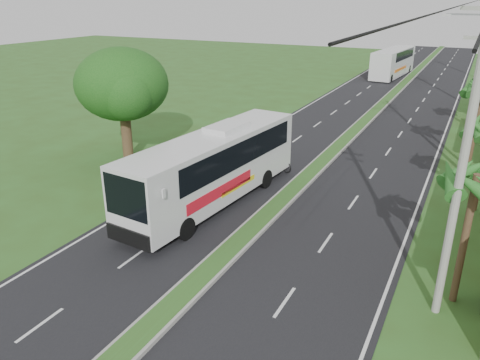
% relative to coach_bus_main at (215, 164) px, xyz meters
% --- Properties ---
extents(ground, '(180.00, 180.00, 0.00)m').
position_rel_coach_bus_main_xyz_m(ground, '(3.20, -6.57, -2.26)').
color(ground, '#32511D').
rests_on(ground, ground).
extents(road_asphalt, '(14.00, 160.00, 0.02)m').
position_rel_coach_bus_main_xyz_m(road_asphalt, '(3.20, 13.43, -2.25)').
color(road_asphalt, black).
rests_on(road_asphalt, ground).
extents(median_strip, '(1.20, 160.00, 0.18)m').
position_rel_coach_bus_main_xyz_m(median_strip, '(3.20, 13.43, -2.16)').
color(median_strip, gray).
rests_on(median_strip, ground).
extents(lane_edge_left, '(0.12, 160.00, 0.01)m').
position_rel_coach_bus_main_xyz_m(lane_edge_left, '(-3.50, 13.43, -2.26)').
color(lane_edge_left, silver).
rests_on(lane_edge_left, ground).
extents(lane_edge_right, '(0.12, 160.00, 0.01)m').
position_rel_coach_bus_main_xyz_m(lane_edge_right, '(9.90, 13.43, -2.26)').
color(lane_edge_right, silver).
rests_on(lane_edge_right, ground).
extents(palm_verge_a, '(2.40, 2.40, 5.45)m').
position_rel_coach_bus_main_xyz_m(palm_verge_a, '(12.20, -3.57, 2.48)').
color(palm_verge_a, '#473321').
rests_on(palm_verge_a, ground).
extents(shade_tree, '(6.30, 6.00, 7.54)m').
position_rel_coach_bus_main_xyz_m(shade_tree, '(-8.91, 3.44, 2.76)').
color(shade_tree, '#473321').
rests_on(shade_tree, ground).
extents(utility_pole_a, '(1.60, 0.28, 11.00)m').
position_rel_coach_bus_main_xyz_m(utility_pole_a, '(11.70, -4.57, 3.41)').
color(utility_pole_a, gray).
rests_on(utility_pole_a, ground).
extents(utility_pole_b, '(3.20, 0.28, 12.00)m').
position_rel_coach_bus_main_xyz_m(utility_pole_b, '(11.67, 11.43, 3.99)').
color(utility_pole_b, gray).
rests_on(utility_pole_b, ground).
extents(coach_bus_main, '(3.86, 12.93, 4.12)m').
position_rel_coach_bus_main_xyz_m(coach_bus_main, '(0.00, 0.00, 0.00)').
color(coach_bus_main, silver).
rests_on(coach_bus_main, ground).
extents(coach_bus_far, '(3.77, 12.78, 3.67)m').
position_rel_coach_bus_main_xyz_m(coach_bus_far, '(0.65, 48.18, -0.18)').
color(coach_bus_far, silver).
rests_on(coach_bus_far, ground).
extents(motorcyclist, '(1.94, 0.96, 2.32)m').
position_rel_coach_bus_main_xyz_m(motorcyclist, '(1.20, 6.14, -1.44)').
color(motorcyclist, black).
rests_on(motorcyclist, ground).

